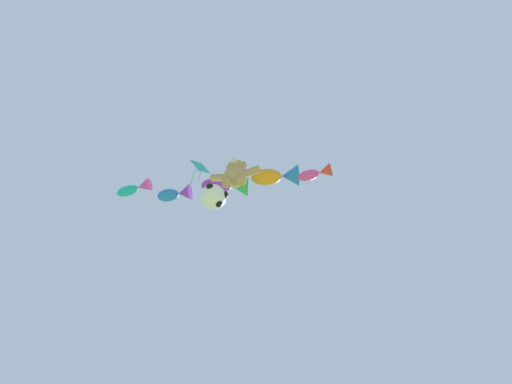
# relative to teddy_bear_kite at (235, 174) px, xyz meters

# --- Properties ---
(teddy_bear_kite) EXTENTS (2.14, 0.94, 2.17)m
(teddy_bear_kite) POSITION_rel_teddy_bear_kite_xyz_m (0.00, 0.00, 0.00)
(teddy_bear_kite) COLOR tan
(soccer_ball_kite) EXTENTS (1.10, 1.09, 1.01)m
(soccer_ball_kite) POSITION_rel_teddy_bear_kite_xyz_m (-0.85, 0.28, -1.34)
(soccer_ball_kite) COLOR white
(fish_kite_magenta) EXTENTS (1.60, 0.67, 0.64)m
(fish_kite_magenta) POSITION_rel_teddy_bear_kite_xyz_m (3.51, 1.37, 1.74)
(fish_kite_magenta) COLOR #E53F9E
(fish_kite_tangerine) EXTENTS (2.40, 1.23, 1.02)m
(fish_kite_tangerine) POSITION_rel_teddy_bear_kite_xyz_m (1.70, 1.34, 2.21)
(fish_kite_tangerine) COLOR orange
(fish_kite_violet) EXTENTS (2.33, 1.32, 0.90)m
(fish_kite_violet) POSITION_rel_teddy_bear_kite_xyz_m (-0.67, 1.07, 1.48)
(fish_kite_violet) COLOR purple
(fish_kite_cobalt) EXTENTS (1.63, 0.78, 0.76)m
(fish_kite_cobalt) POSITION_rel_teddy_bear_kite_xyz_m (-3.19, 0.97, 1.51)
(fish_kite_cobalt) COLOR blue
(fish_kite_teal) EXTENTS (1.76, 0.73, 0.61)m
(fish_kite_teal) POSITION_rel_teddy_bear_kite_xyz_m (-5.13, 0.42, 1.82)
(fish_kite_teal) COLOR #19ADB2
(diamond_kite) EXTENTS (0.86, 0.97, 3.07)m
(diamond_kite) POSITION_rel_teddy_bear_kite_xyz_m (-2.24, 0.54, 3.44)
(diamond_kite) COLOR #19ADB2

